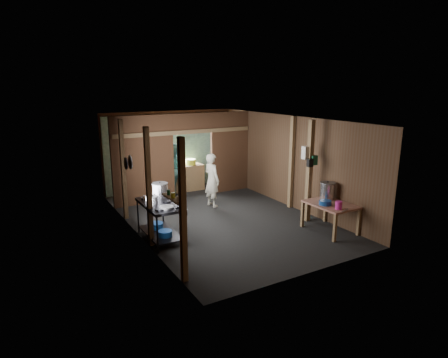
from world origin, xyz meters
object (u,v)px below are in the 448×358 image
gas_range (160,221)px  stove_pot_large (160,191)px  cook (212,180)px  pink_bucket (339,205)px  stock_pot (327,191)px  prep_table (330,217)px  yellow_tub (191,162)px

gas_range → stove_pot_large: (0.17, 0.41, 0.59)m
stove_pot_large → cook: size_ratio=0.24×
gas_range → cook: cook is taller
gas_range → pink_bucket: size_ratio=7.89×
gas_range → cook: (2.17, 1.61, 0.35)m
stock_pot → gas_range: bearing=163.0°
stove_pot_large → gas_range: bearing=-112.3°
prep_table → stove_pot_large: (-3.54, 1.93, 0.68)m
pink_bucket → stove_pot_large: bearing=145.5°
yellow_tub → cook: cook is taller
gas_range → stock_pot: (3.90, -1.19, 0.46)m
stock_pot → yellow_tub: 4.97m
yellow_tub → cook: size_ratio=0.22×
prep_table → yellow_tub: yellow_tub is taller
prep_table → cook: (-1.54, 3.12, 0.43)m
yellow_tub → prep_table: bearing=-75.5°
gas_range → cook: bearing=36.5°
stock_pot → cook: cook is taller
gas_range → yellow_tub: bearing=56.0°
pink_bucket → cook: (-1.39, 3.52, -0.01)m
gas_range → stock_pot: stock_pot is taller
stove_pot_large → yellow_tub: size_ratio=1.11×
stove_pot_large → pink_bucket: size_ratio=2.03×
stock_pot → yellow_tub: stock_pot is taller
pink_bucket → cook: 3.78m
stock_pot → yellow_tub: size_ratio=1.32×
prep_table → stove_pot_large: stove_pot_large is taller
stove_pot_large → stock_pot: 4.06m
stove_pot_large → stock_pot: bearing=-23.3°
stove_pot_large → pink_bucket: stove_pot_large is taller
gas_range → stove_pot_large: bearing=67.7°
stove_pot_large → pink_bucket: 4.11m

